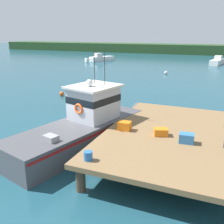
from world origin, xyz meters
name	(u,v)px	position (x,y,z in m)	size (l,w,h in m)	color
ground_plane	(83,141)	(0.00, 0.00, 0.00)	(200.00, 200.00, 0.00)	#1E4C5B
dock	(173,135)	(4.80, 0.00, 1.07)	(6.00, 9.00, 1.20)	#4C3D2D
main_fishing_boat	(86,125)	(0.35, -0.17, 1.01)	(4.52, 9.94, 4.80)	#4C4C51
crate_single_far	(124,126)	(2.59, -0.52, 1.40)	(0.60, 0.44, 0.41)	orange
crate_stack_mid_dock	(161,132)	(4.33, -0.54, 1.36)	(0.60, 0.44, 0.32)	orange
crate_stack_near_edge	(187,138)	(5.51, -0.93, 1.40)	(0.60, 0.44, 0.40)	#3370B2
bait_bucket	(88,156)	(2.43, -3.88, 1.37)	(0.32, 0.32, 0.34)	#2866B2
moored_boat_far_right	(100,58)	(-15.99, 36.21, 0.55)	(4.35, 5.95, 1.59)	white
moored_boat_off_the_point	(217,61)	(5.78, 39.79, 0.52)	(2.45, 6.02, 1.50)	white
mooring_buoy_channel_marker	(62,94)	(-6.73, 8.28, 0.21)	(0.41, 0.41, 0.41)	#EA5B19
mooring_buoy_spare_mooring	(166,73)	(-0.48, 24.68, 0.23)	(0.45, 0.45, 0.45)	silver
far_shoreline	(197,49)	(0.00, 62.00, 1.20)	(120.00, 8.00, 2.40)	#284723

